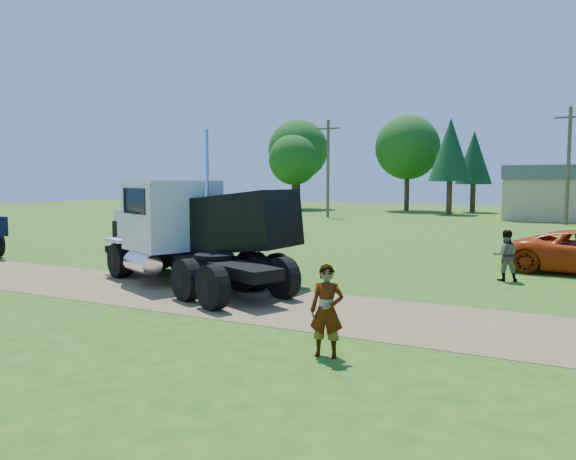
% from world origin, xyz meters
% --- Properties ---
extents(ground, '(140.00, 140.00, 0.00)m').
position_xyz_m(ground, '(0.00, 0.00, 0.00)').
color(ground, '#265A13').
rests_on(ground, ground).
extents(dirt_track, '(120.00, 4.20, 0.01)m').
position_xyz_m(dirt_track, '(0.00, 0.00, 0.01)').
color(dirt_track, brown).
rests_on(dirt_track, ground).
extents(white_semi_tractor, '(8.36, 5.62, 5.01)m').
position_xyz_m(white_semi_tractor, '(-5.08, 1.58, 1.71)').
color(white_semi_tractor, black).
rests_on(white_semi_tractor, ground).
extents(black_dump_truck, '(7.25, 2.67, 3.10)m').
position_xyz_m(black_dump_truck, '(-4.28, 2.30, 1.71)').
color(black_dump_truck, black).
rests_on(black_dump_truck, ground).
extents(spectator_a, '(0.72, 0.55, 1.78)m').
position_xyz_m(spectator_a, '(2.71, -3.47, 0.89)').
color(spectator_a, '#999999').
rests_on(spectator_a, ground).
extents(spectator_b, '(1.01, 0.89, 1.72)m').
position_xyz_m(spectator_b, '(4.76, 6.84, 0.86)').
color(spectator_b, '#999999').
rests_on(spectator_b, ground).
extents(tan_shed, '(6.20, 5.40, 4.70)m').
position_xyz_m(tan_shed, '(4.00, 40.00, 2.42)').
color(tan_shed, tan).
rests_on(tan_shed, ground).
extents(utility_poles, '(42.20, 0.28, 9.00)m').
position_xyz_m(utility_poles, '(6.00, 35.00, 4.71)').
color(utility_poles, brown).
rests_on(utility_poles, ground).
extents(tree_row, '(57.07, 11.26, 11.59)m').
position_xyz_m(tree_row, '(2.55, 48.87, 6.83)').
color(tree_row, '#382617').
rests_on(tree_row, ground).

